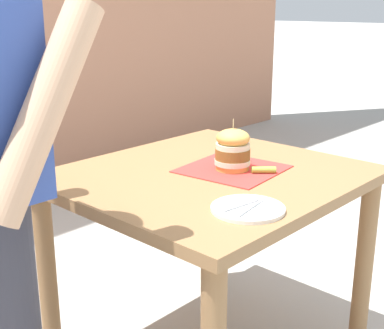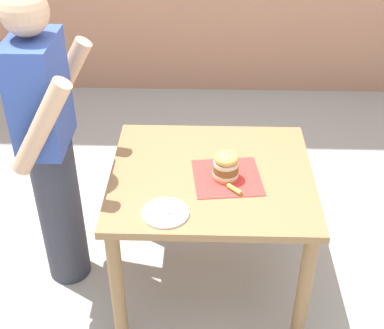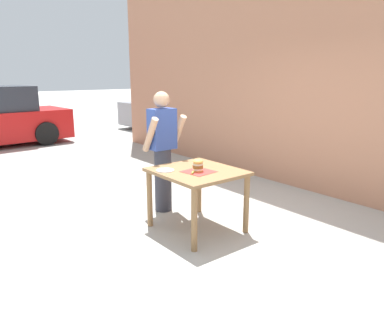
{
  "view_description": "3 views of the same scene",
  "coord_description": "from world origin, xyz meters",
  "px_view_note": "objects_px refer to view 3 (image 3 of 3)",
  "views": [
    {
      "loc": [
        -1.21,
        1.4,
        1.35
      ],
      "look_at": [
        0.0,
        0.1,
        0.82
      ],
      "focal_mm": 50.0,
      "sensor_mm": 36.0,
      "label": 1
    },
    {
      "loc": [
        -2.21,
        0.04,
        2.35
      ],
      "look_at": [
        0.0,
        0.1,
        0.82
      ],
      "focal_mm": 50.0,
      "sensor_mm": 36.0,
      "label": 2
    },
    {
      "loc": [
        -2.81,
        -3.43,
        1.92
      ],
      "look_at": [
        0.0,
        0.1,
        0.82
      ],
      "focal_mm": 35.0,
      "sensor_mm": 36.0,
      "label": 3
    }
  ],
  "objects_px": {
    "sandwich": "(198,165)",
    "parked_car_mid_block": "(179,106)",
    "patio_table": "(197,180)",
    "pickle_spear": "(193,173)",
    "side_plate_with_forks": "(165,170)",
    "diner_across_table": "(163,150)"
  },
  "relations": [
    {
      "from": "sandwich",
      "to": "diner_across_table",
      "type": "bearing_deg",
      "value": 83.75
    },
    {
      "from": "side_plate_with_forks",
      "to": "parked_car_mid_block",
      "type": "bearing_deg",
      "value": 52.5
    },
    {
      "from": "patio_table",
      "to": "sandwich",
      "type": "distance_m",
      "value": 0.22
    },
    {
      "from": "side_plate_with_forks",
      "to": "diner_across_table",
      "type": "bearing_deg",
      "value": 58.05
    },
    {
      "from": "patio_table",
      "to": "parked_car_mid_block",
      "type": "distance_m",
      "value": 9.77
    },
    {
      "from": "patio_table",
      "to": "diner_across_table",
      "type": "relative_size",
      "value": 0.61
    },
    {
      "from": "pickle_spear",
      "to": "parked_car_mid_block",
      "type": "height_order",
      "value": "parked_car_mid_block"
    },
    {
      "from": "patio_table",
      "to": "parked_car_mid_block",
      "type": "relative_size",
      "value": 0.24
    },
    {
      "from": "patio_table",
      "to": "pickle_spear",
      "type": "distance_m",
      "value": 0.24
    },
    {
      "from": "patio_table",
      "to": "pickle_spear",
      "type": "relative_size",
      "value": 11.98
    },
    {
      "from": "side_plate_with_forks",
      "to": "parked_car_mid_block",
      "type": "xyz_separation_m",
      "value": [
        5.96,
        7.77,
        -0.06
      ]
    },
    {
      "from": "sandwich",
      "to": "parked_car_mid_block",
      "type": "height_order",
      "value": "parked_car_mid_block"
    },
    {
      "from": "patio_table",
      "to": "side_plate_with_forks",
      "type": "distance_m",
      "value": 0.41
    },
    {
      "from": "side_plate_with_forks",
      "to": "parked_car_mid_block",
      "type": "distance_m",
      "value": 9.8
    },
    {
      "from": "sandwich",
      "to": "parked_car_mid_block",
      "type": "distance_m",
      "value": 9.86
    },
    {
      "from": "pickle_spear",
      "to": "parked_car_mid_block",
      "type": "relative_size",
      "value": 0.02
    },
    {
      "from": "patio_table",
      "to": "pickle_spear",
      "type": "height_order",
      "value": "pickle_spear"
    },
    {
      "from": "sandwich",
      "to": "side_plate_with_forks",
      "type": "xyz_separation_m",
      "value": [
        -0.29,
        0.28,
        -0.07
      ]
    },
    {
      "from": "patio_table",
      "to": "side_plate_with_forks",
      "type": "relative_size",
      "value": 4.69
    },
    {
      "from": "parked_car_mid_block",
      "to": "pickle_spear",
      "type": "bearing_deg",
      "value": -125.58
    },
    {
      "from": "pickle_spear",
      "to": "diner_across_table",
      "type": "xyz_separation_m",
      "value": [
        0.21,
        0.94,
        0.1
      ]
    },
    {
      "from": "parked_car_mid_block",
      "to": "sandwich",
      "type": "bearing_deg",
      "value": -125.19
    }
  ]
}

